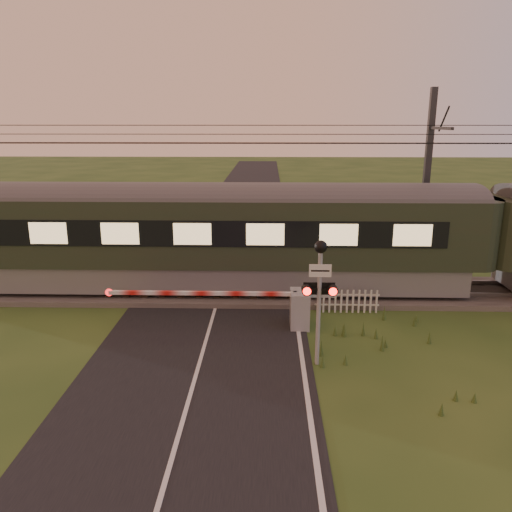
{
  "coord_description": "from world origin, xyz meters",
  "views": [
    {
      "loc": [
        1.82,
        -11.19,
        6.24
      ],
      "look_at": [
        1.44,
        3.2,
        2.34
      ],
      "focal_mm": 35.0,
      "sensor_mm": 36.0,
      "label": 1
    }
  ],
  "objects_px": {
    "train": "(487,238)",
    "picket_fence": "(347,301)",
    "crossing_signal": "(320,281)",
    "catenary_mast": "(427,183)",
    "boom_gate": "(289,307)"
  },
  "relations": [
    {
      "from": "boom_gate",
      "to": "picket_fence",
      "type": "distance_m",
      "value": 2.35
    },
    {
      "from": "train",
      "to": "catenary_mast",
      "type": "relative_size",
      "value": 5.44
    },
    {
      "from": "crossing_signal",
      "to": "catenary_mast",
      "type": "height_order",
      "value": "catenary_mast"
    },
    {
      "from": "boom_gate",
      "to": "train",
      "type": "bearing_deg",
      "value": 23.36
    },
    {
      "from": "train",
      "to": "picket_fence",
      "type": "distance_m",
      "value": 5.83
    },
    {
      "from": "picket_fence",
      "to": "catenary_mast",
      "type": "distance_m",
      "value": 6.48
    },
    {
      "from": "train",
      "to": "boom_gate",
      "type": "distance_m",
      "value": 8.0
    },
    {
      "from": "train",
      "to": "crossing_signal",
      "type": "relative_size",
      "value": 12.07
    },
    {
      "from": "train",
      "to": "crossing_signal",
      "type": "bearing_deg",
      "value": -139.45
    },
    {
      "from": "train",
      "to": "picket_fence",
      "type": "relative_size",
      "value": 18.84
    },
    {
      "from": "train",
      "to": "boom_gate",
      "type": "height_order",
      "value": "train"
    },
    {
      "from": "crossing_signal",
      "to": "picket_fence",
      "type": "distance_m",
      "value": 4.39
    },
    {
      "from": "picket_fence",
      "to": "train",
      "type": "bearing_deg",
      "value": 19.95
    },
    {
      "from": "catenary_mast",
      "to": "crossing_signal",
      "type": "bearing_deg",
      "value": -122.12
    },
    {
      "from": "crossing_signal",
      "to": "catenary_mast",
      "type": "xyz_separation_m",
      "value": [
        4.93,
        7.85,
        1.56
      ]
    }
  ]
}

